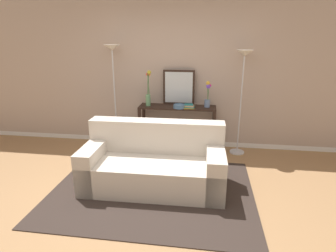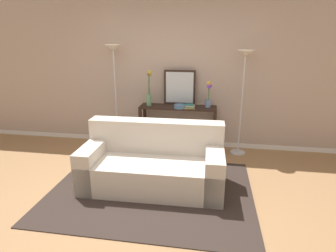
{
  "view_description": "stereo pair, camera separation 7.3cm",
  "coord_description": "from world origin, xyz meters",
  "px_view_note": "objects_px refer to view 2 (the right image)",
  "views": [
    {
      "loc": [
        0.74,
        -2.95,
        2.01
      ],
      "look_at": [
        0.15,
        1.15,
        0.68
      ],
      "focal_mm": 29.87,
      "sensor_mm": 36.0,
      "label": 1
    },
    {
      "loc": [
        0.82,
        -2.94,
        2.01
      ],
      "look_at": [
        0.15,
        1.15,
        0.68
      ],
      "focal_mm": 29.87,
      "sensor_mm": 36.0,
      "label": 2
    }
  ],
  "objects_px": {
    "floor_lamp_left": "(114,68)",
    "floor_lamp_right": "(244,74)",
    "couch": "(153,165)",
    "vase_tall_flowers": "(149,92)",
    "book_row_under_console": "(157,145)",
    "wall_mirror": "(180,87)",
    "vase_short_flowers": "(208,96)",
    "book_stack": "(190,106)",
    "fruit_bowl": "(180,106)",
    "console_table": "(178,120)"
  },
  "relations": [
    {
      "from": "floor_lamp_left",
      "to": "floor_lamp_right",
      "type": "relative_size",
      "value": 1.04
    },
    {
      "from": "couch",
      "to": "floor_lamp_right",
      "type": "relative_size",
      "value": 1.07
    },
    {
      "from": "vase_tall_flowers",
      "to": "book_row_under_console",
      "type": "distance_m",
      "value": 1.01
    },
    {
      "from": "wall_mirror",
      "to": "vase_short_flowers",
      "type": "relative_size",
      "value": 1.34
    },
    {
      "from": "couch",
      "to": "vase_short_flowers",
      "type": "relative_size",
      "value": 4.14
    },
    {
      "from": "book_row_under_console",
      "to": "couch",
      "type": "bearing_deg",
      "value": -80.52
    },
    {
      "from": "vase_short_flowers",
      "to": "book_stack",
      "type": "height_order",
      "value": "vase_short_flowers"
    },
    {
      "from": "vase_tall_flowers",
      "to": "wall_mirror",
      "type": "bearing_deg",
      "value": 19.79
    },
    {
      "from": "couch",
      "to": "fruit_bowl",
      "type": "height_order",
      "value": "fruit_bowl"
    },
    {
      "from": "floor_lamp_right",
      "to": "vase_tall_flowers",
      "type": "xyz_separation_m",
      "value": [
        -1.61,
        -0.02,
        -0.35
      ]
    },
    {
      "from": "vase_tall_flowers",
      "to": "floor_lamp_right",
      "type": "bearing_deg",
      "value": 0.88
    },
    {
      "from": "couch",
      "to": "console_table",
      "type": "xyz_separation_m",
      "value": [
        0.17,
        1.36,
        0.26
      ]
    },
    {
      "from": "fruit_bowl",
      "to": "book_stack",
      "type": "bearing_deg",
      "value": 4.21
    },
    {
      "from": "floor_lamp_right",
      "to": "book_stack",
      "type": "distance_m",
      "value": 1.05
    },
    {
      "from": "floor_lamp_right",
      "to": "book_row_under_console",
      "type": "bearing_deg",
      "value": 179.91
    },
    {
      "from": "couch",
      "to": "book_stack",
      "type": "distance_m",
      "value": 1.41
    },
    {
      "from": "floor_lamp_right",
      "to": "vase_short_flowers",
      "type": "xyz_separation_m",
      "value": [
        -0.57,
        0.01,
        -0.4
      ]
    },
    {
      "from": "console_table",
      "to": "vase_short_flowers",
      "type": "relative_size",
      "value": 2.94
    },
    {
      "from": "console_table",
      "to": "vase_short_flowers",
      "type": "height_order",
      "value": "vase_short_flowers"
    },
    {
      "from": "vase_tall_flowers",
      "to": "book_stack",
      "type": "height_order",
      "value": "vase_tall_flowers"
    },
    {
      "from": "floor_lamp_left",
      "to": "wall_mirror",
      "type": "distance_m",
      "value": 1.21
    },
    {
      "from": "floor_lamp_right",
      "to": "book_row_under_console",
      "type": "height_order",
      "value": "floor_lamp_right"
    },
    {
      "from": "console_table",
      "to": "floor_lamp_right",
      "type": "height_order",
      "value": "floor_lamp_right"
    },
    {
      "from": "floor_lamp_left",
      "to": "fruit_bowl",
      "type": "xyz_separation_m",
      "value": [
        1.19,
        -0.12,
        -0.62
      ]
    },
    {
      "from": "console_table",
      "to": "book_row_under_console",
      "type": "relative_size",
      "value": 4.25
    },
    {
      "from": "console_table",
      "to": "couch",
      "type": "bearing_deg",
      "value": -97.05
    },
    {
      "from": "floor_lamp_right",
      "to": "vase_tall_flowers",
      "type": "bearing_deg",
      "value": -179.12
    },
    {
      "from": "couch",
      "to": "vase_tall_flowers",
      "type": "relative_size",
      "value": 3.05
    },
    {
      "from": "floor_lamp_right",
      "to": "console_table",
      "type": "bearing_deg",
      "value": 179.87
    },
    {
      "from": "console_table",
      "to": "wall_mirror",
      "type": "bearing_deg",
      "value": 88.6
    },
    {
      "from": "book_row_under_console",
      "to": "floor_lamp_right",
      "type": "bearing_deg",
      "value": -0.09
    },
    {
      "from": "floor_lamp_right",
      "to": "book_stack",
      "type": "xyz_separation_m",
      "value": [
        -0.88,
        -0.11,
        -0.56
      ]
    },
    {
      "from": "console_table",
      "to": "wall_mirror",
      "type": "relative_size",
      "value": 2.2
    },
    {
      "from": "floor_lamp_left",
      "to": "floor_lamp_right",
      "type": "bearing_deg",
      "value": 0.0
    },
    {
      "from": "console_table",
      "to": "vase_tall_flowers",
      "type": "relative_size",
      "value": 2.16
    },
    {
      "from": "console_table",
      "to": "book_row_under_console",
      "type": "bearing_deg",
      "value": 180.0
    },
    {
      "from": "wall_mirror",
      "to": "vase_tall_flowers",
      "type": "distance_m",
      "value": 0.56
    },
    {
      "from": "fruit_bowl",
      "to": "vase_tall_flowers",
      "type": "bearing_deg",
      "value": 170.38
    },
    {
      "from": "console_table",
      "to": "vase_tall_flowers",
      "type": "height_order",
      "value": "vase_tall_flowers"
    },
    {
      "from": "floor_lamp_left",
      "to": "book_stack",
      "type": "height_order",
      "value": "floor_lamp_left"
    },
    {
      "from": "vase_tall_flowers",
      "to": "console_table",
      "type": "bearing_deg",
      "value": 3.0
    },
    {
      "from": "console_table",
      "to": "book_stack",
      "type": "xyz_separation_m",
      "value": [
        0.22,
        -0.11,
        0.28
      ]
    },
    {
      "from": "couch",
      "to": "floor_lamp_left",
      "type": "height_order",
      "value": "floor_lamp_left"
    },
    {
      "from": "floor_lamp_right",
      "to": "wall_mirror",
      "type": "distance_m",
      "value": 1.14
    },
    {
      "from": "console_table",
      "to": "wall_mirror",
      "type": "distance_m",
      "value": 0.58
    },
    {
      "from": "book_row_under_console",
      "to": "wall_mirror",
      "type": "bearing_deg",
      "value": 21.96
    },
    {
      "from": "vase_tall_flowers",
      "to": "book_stack",
      "type": "xyz_separation_m",
      "value": [
        0.74,
        -0.08,
        -0.21
      ]
    },
    {
      "from": "console_table",
      "to": "floor_lamp_right",
      "type": "distance_m",
      "value": 1.38
    },
    {
      "from": "fruit_bowl",
      "to": "vase_short_flowers",
      "type": "bearing_deg",
      "value": 15.63
    },
    {
      "from": "vase_tall_flowers",
      "to": "fruit_bowl",
      "type": "xyz_separation_m",
      "value": [
        0.56,
        -0.1,
        -0.21
      ]
    }
  ]
}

